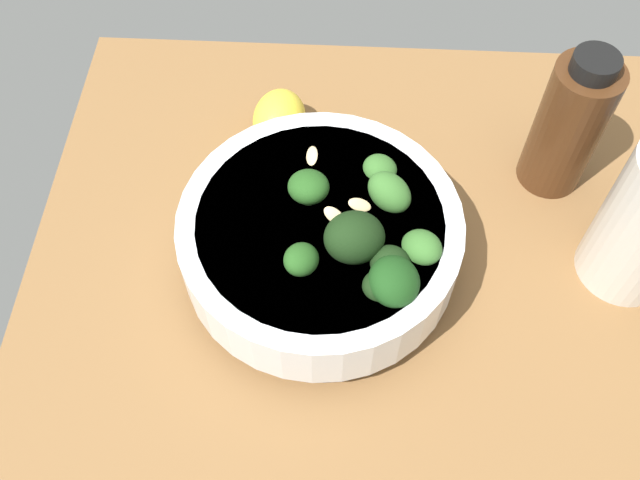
{
  "coord_description": "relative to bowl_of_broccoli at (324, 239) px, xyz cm",
  "views": [
    {
      "loc": [
        27.95,
        -2.46,
        51.11
      ],
      "look_at": [
        -2.0,
        -4.0,
        4.0
      ],
      "focal_mm": 39.62,
      "sensor_mm": 36.0,
      "label": 1
    }
  ],
  "objects": [
    {
      "name": "lemon_wedge",
      "position": [
        -14.07,
        -4.8,
        -2.06
      ],
      "size": [
        6.79,
        5.36,
        4.76
      ],
      "primitive_type": "ellipsoid",
      "rotation": [
        0.0,
        0.0,
        6.2
      ],
      "color": "yellow",
      "rests_on": "ground_plane"
    },
    {
      "name": "bowl_of_broccoli",
      "position": [
        0.0,
        0.0,
        0.0
      ],
      "size": [
        22.08,
        22.08,
        10.74
      ],
      "color": "white",
      "rests_on": "ground_plane"
    },
    {
      "name": "bottle_tall",
      "position": [
        -10.87,
        19.89,
        2.24
      ],
      "size": [
        5.63,
        5.63,
        14.14
      ],
      "color": "#472814",
      "rests_on": "ground_plane"
    },
    {
      "name": "ground_plane",
      "position": [
        1.85,
        3.65,
        -6.66
      ],
      "size": [
        57.29,
        57.29,
        4.45
      ],
      "primitive_type": "cube",
      "color": "brown"
    }
  ]
}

